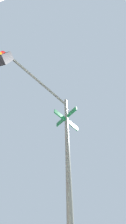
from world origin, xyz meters
The scene contains 1 object.
traffic_signal_near centered at (-6.02, -5.56, 4.47)m, with size 2.10×2.95×6.33m.
Camera 1 is at (-7.15, -3.94, 0.98)m, focal length 21.68 mm.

